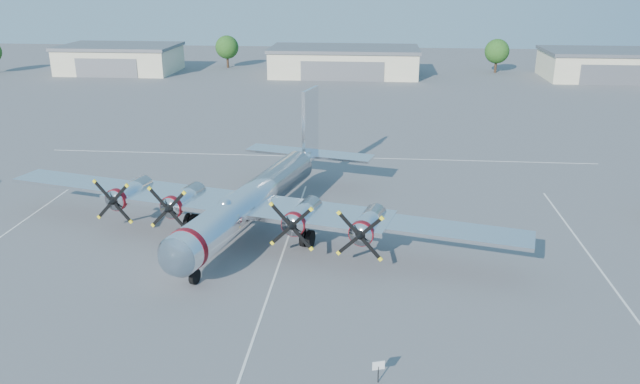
# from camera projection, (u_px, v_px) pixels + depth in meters

# --- Properties ---
(ground) EXTENTS (260.00, 260.00, 0.00)m
(ground) POSITION_uv_depth(u_px,v_px,m) (283.00, 254.00, 44.97)
(ground) COLOR #59595B
(ground) RESTS_ON ground
(parking_lines) EXTENTS (60.00, 50.08, 0.01)m
(parking_lines) POSITION_uv_depth(u_px,v_px,m) (279.00, 264.00, 43.33)
(parking_lines) COLOR silver
(parking_lines) RESTS_ON ground
(hangar_west) EXTENTS (22.60, 14.60, 5.40)m
(hangar_west) POSITION_uv_depth(u_px,v_px,m) (120.00, 58.00, 124.82)
(hangar_west) COLOR beige
(hangar_west) RESTS_ON ground
(hangar_center) EXTENTS (28.60, 14.60, 5.40)m
(hangar_center) POSITION_uv_depth(u_px,v_px,m) (344.00, 61.00, 120.98)
(hangar_center) COLOR beige
(hangar_center) RESTS_ON ground
(hangar_east) EXTENTS (20.60, 14.60, 5.40)m
(hangar_east) POSITION_uv_depth(u_px,v_px,m) (600.00, 64.00, 116.89)
(hangar_east) COLOR beige
(hangar_east) RESTS_ON ground
(tree_west) EXTENTS (4.80, 4.80, 6.64)m
(tree_west) POSITION_uv_depth(u_px,v_px,m) (227.00, 47.00, 130.15)
(tree_west) COLOR #382619
(tree_west) RESTS_ON ground
(tree_east) EXTENTS (4.80, 4.80, 6.64)m
(tree_east) POSITION_uv_depth(u_px,v_px,m) (497.00, 51.00, 123.58)
(tree_east) COLOR #382619
(tree_east) RESTS_ON ground
(main_bomber_b29) EXTENTS (46.92, 37.52, 9.12)m
(main_bomber_b29) POSITION_uv_depth(u_px,v_px,m) (258.00, 229.00, 49.25)
(main_bomber_b29) COLOR silver
(main_bomber_b29) RESTS_ON ground
(info_placard) EXTENTS (0.61, 0.23, 1.20)m
(info_placard) POSITION_uv_depth(u_px,v_px,m) (378.00, 368.00, 30.64)
(info_placard) COLOR black
(info_placard) RESTS_ON ground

